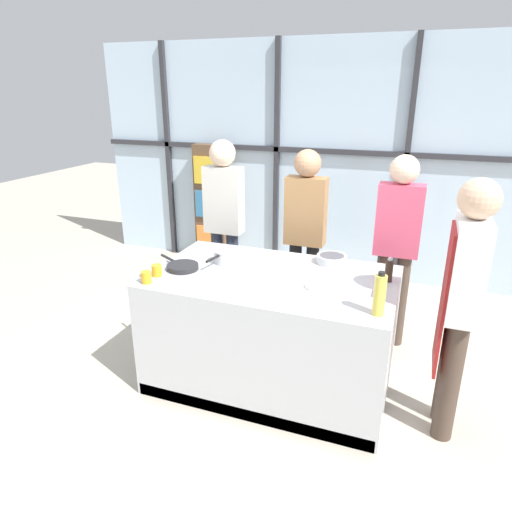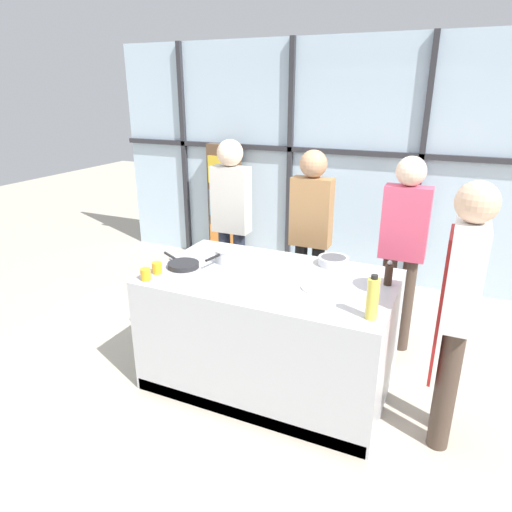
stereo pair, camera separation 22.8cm
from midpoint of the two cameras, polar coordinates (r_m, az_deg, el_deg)
The scene contains 16 objects.
ground_plane at distance 3.88m, azimuth 3.51°, elevation -15.11°, with size 18.00×18.00×0.00m, color #BCB29E.
back_window_wall at distance 5.62m, azimuth 13.12°, elevation 11.15°, with size 6.40×0.10×2.80m.
bookshelf at distance 6.10m, azimuth -2.87°, elevation 6.44°, with size 0.43×0.19×1.57m.
demo_island at distance 3.63m, azimuth 3.64°, elevation -9.22°, with size 1.83×1.10×0.92m.
chef at distance 3.12m, azimuth 25.99°, elevation -5.23°, with size 0.25×0.43×1.76m.
spectator_far_left at distance 4.51m, azimuth -1.67°, elevation 5.14°, with size 0.37×0.25×1.80m.
spectator_center_left at distance 4.24m, azimuth 8.39°, elevation 3.40°, with size 0.37×0.24×1.74m.
spectator_center_right at distance 4.11m, azimuth 19.44°, elevation 1.75°, with size 0.38×0.24×1.74m.
frying_pan at distance 3.61m, azimuth -7.35°, elevation -1.08°, with size 0.41×0.29×0.04m.
saucepan at distance 3.68m, azimuth -2.01°, elevation 0.07°, with size 0.18×0.34×0.10m.
white_plate at distance 3.26m, azimuth 9.85°, elevation -3.94°, with size 0.25×0.25×0.01m, color white.
mixing_bowl at distance 3.70m, azimuth 11.39°, elevation -0.60°, with size 0.24×0.24×0.07m.
oil_bottle at distance 2.88m, azimuth 16.59°, elevation -5.12°, with size 0.08×0.08×0.29m.
pepper_grinder at distance 3.41m, azimuth 18.10°, elevation -2.17°, with size 0.06×0.06×0.19m.
juice_glass_near at distance 3.41m, azimuth -11.79°, elevation -2.28°, with size 0.07×0.07×0.09m, color orange.
juice_glass_far at distance 3.52m, azimuth -10.47°, elevation -1.49°, with size 0.07×0.07×0.09m, color orange.
Camera 2 is at (1.20, -2.93, 2.25)m, focal length 32.00 mm.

